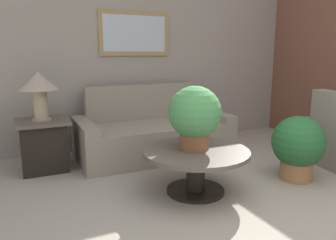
# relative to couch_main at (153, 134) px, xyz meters

# --- Properties ---
(wall_back) EXTENTS (6.49, 0.09, 2.60)m
(wall_back) POSITION_rel_couch_main_xyz_m (0.31, 0.62, 1.02)
(wall_back) COLOR gray
(wall_back) RESTS_ON ground_plane
(couch_main) EXTENTS (1.98, 0.97, 0.91)m
(couch_main) POSITION_rel_couch_main_xyz_m (0.00, 0.00, 0.00)
(couch_main) COLOR gray
(couch_main) RESTS_ON ground_plane
(coffee_table) EXTENTS (1.03, 1.03, 0.43)m
(coffee_table) POSITION_rel_couch_main_xyz_m (-0.08, -1.31, 0.03)
(coffee_table) COLOR black
(coffee_table) RESTS_ON ground_plane
(side_table) EXTENTS (0.58, 0.58, 0.59)m
(side_table) POSITION_rel_couch_main_xyz_m (-1.37, -0.00, 0.02)
(side_table) COLOR black
(side_table) RESTS_ON ground_plane
(table_lamp) EXTENTS (0.43, 0.43, 0.55)m
(table_lamp) POSITION_rel_couch_main_xyz_m (-1.37, -0.00, 0.70)
(table_lamp) COLOR tan
(table_lamp) RESTS_ON side_table
(potted_plant_on_table) EXTENTS (0.51, 0.51, 0.61)m
(potted_plant_on_table) POSITION_rel_couch_main_xyz_m (-0.08, -1.27, 0.48)
(potted_plant_on_table) COLOR brown
(potted_plant_on_table) RESTS_ON coffee_table
(potted_plant_floor) EXTENTS (0.56, 0.56, 0.70)m
(potted_plant_floor) POSITION_rel_couch_main_xyz_m (1.07, -1.48, 0.10)
(potted_plant_floor) COLOR #9E6B42
(potted_plant_floor) RESTS_ON ground_plane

